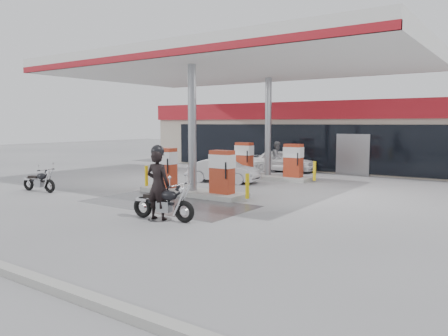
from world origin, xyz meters
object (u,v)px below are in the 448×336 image
at_px(pump_island_near, 193,177).
at_px(parked_motorcycle, 39,182).
at_px(main_motorcycle, 164,204).
at_px(hatchback_silver, 224,171).
at_px(parked_car_left, 238,156).
at_px(pump_island_far, 268,165).
at_px(sedan_white, 283,161).
at_px(attendant, 277,157).
at_px(biker_main, 158,185).

distance_m(pump_island_near, parked_motorcycle, 6.32).
height_order(main_motorcycle, hatchback_silver, hatchback_silver).
bearing_deg(parked_car_left, main_motorcycle, -139.11).
xyz_separation_m(pump_island_near, parked_car_left, (-5.63, 12.00, -0.18)).
height_order(pump_island_far, main_motorcycle, pump_island_far).
bearing_deg(sedan_white, attendant, 154.47).
bearing_deg(pump_island_far, pump_island_near, -90.00).
bearing_deg(pump_island_near, sedan_white, 94.92).
bearing_deg(parked_motorcycle, hatchback_silver, 49.13).
xyz_separation_m(main_motorcycle, biker_main, (-0.19, -0.03, 0.54)).
height_order(biker_main, attendant, biker_main).
distance_m(pump_island_far, main_motorcycle, 10.22).
bearing_deg(attendant, hatchback_silver, -176.73).
bearing_deg(hatchback_silver, parked_car_left, 18.81).
bearing_deg(hatchback_silver, attendant, -10.89).
xyz_separation_m(pump_island_near, parked_motorcycle, (-5.56, -2.99, -0.30)).
relative_size(pump_island_far, attendant, 2.94).
bearing_deg(biker_main, sedan_white, -86.53).
relative_size(pump_island_near, main_motorcycle, 2.47).
bearing_deg(parked_motorcycle, sedan_white, 62.29).
bearing_deg(main_motorcycle, biker_main, -178.84).
distance_m(pump_island_near, pump_island_far, 6.00).
height_order(pump_island_near, pump_island_far, same).
xyz_separation_m(parked_motorcycle, parked_car_left, (-0.06, 14.99, 0.11)).
bearing_deg(parked_car_left, pump_island_far, -121.92).
distance_m(pump_island_far, parked_car_left, 8.23).
distance_m(main_motorcycle, parked_car_left, 17.79).
bearing_deg(attendant, pump_island_far, -157.24).
distance_m(pump_island_far, biker_main, 10.22).
bearing_deg(pump_island_far, hatchback_silver, -113.17).
bearing_deg(parked_motorcycle, attendant, 62.24).
distance_m(parked_motorcycle, sedan_white, 13.09).
bearing_deg(parked_car_left, biker_main, -139.71).
distance_m(parked_motorcycle, attendant, 12.68).
height_order(biker_main, sedan_white, biker_main).
distance_m(pump_island_far, hatchback_silver, 2.62).
bearing_deg(main_motorcycle, parked_motorcycle, 165.09).
bearing_deg(attendant, pump_island_near, -169.66).
bearing_deg(hatchback_silver, main_motorcycle, -167.10).
xyz_separation_m(biker_main, sedan_white, (-2.76, 13.22, -0.38)).
relative_size(main_motorcycle, hatchback_silver, 0.62).
bearing_deg(pump_island_near, pump_island_far, 90.00).
height_order(pump_island_far, hatchback_silver, pump_island_far).
height_order(biker_main, parked_motorcycle, biker_main).
height_order(pump_island_near, hatchback_silver, pump_island_near).
xyz_separation_m(parked_motorcycle, sedan_white, (4.77, 12.19, 0.22)).
relative_size(pump_island_near, attendant, 2.94).
distance_m(pump_island_far, attendant, 2.96).
distance_m(hatchback_silver, parked_car_left, 9.58).
distance_m(biker_main, parked_car_left, 17.74).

